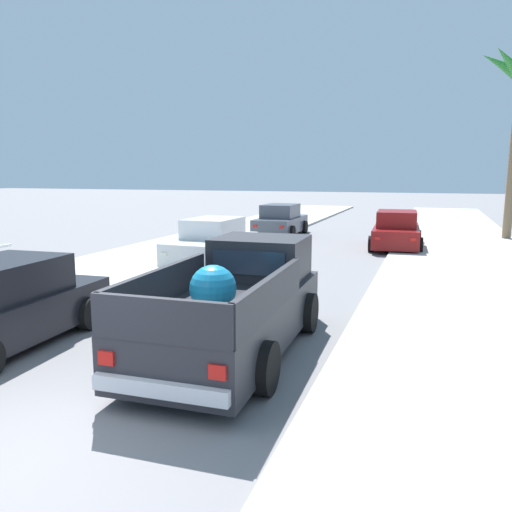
# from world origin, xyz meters

# --- Properties ---
(ground_plane) EXTENTS (160.00, 160.00, 0.00)m
(ground_plane) POSITION_xyz_m (0.00, 0.00, 0.00)
(ground_plane) COLOR slate
(sidewalk_left) EXTENTS (5.00, 60.00, 0.12)m
(sidewalk_left) POSITION_xyz_m (-5.13, 12.00, 0.06)
(sidewalk_left) COLOR #B2AFA8
(sidewalk_left) RESTS_ON ground
(sidewalk_right) EXTENTS (5.00, 60.00, 0.12)m
(sidewalk_right) POSITION_xyz_m (5.13, 12.00, 0.06)
(sidewalk_right) COLOR #B2AFA8
(sidewalk_right) RESTS_ON ground
(curb_left) EXTENTS (0.16, 60.00, 0.10)m
(curb_left) POSITION_xyz_m (-4.03, 12.00, 0.05)
(curb_left) COLOR silver
(curb_left) RESTS_ON ground
(curb_right) EXTENTS (0.16, 60.00, 0.10)m
(curb_right) POSITION_xyz_m (4.03, 12.00, 0.05)
(curb_right) COLOR silver
(curb_right) RESTS_ON ground
(pickup_truck) EXTENTS (2.32, 5.26, 1.80)m
(pickup_truck) POSITION_xyz_m (0.98, 4.06, 0.79)
(pickup_truck) COLOR #28282D
(pickup_truck) RESTS_ON ground
(car_left_near) EXTENTS (2.10, 4.29, 1.54)m
(car_left_near) POSITION_xyz_m (-2.90, 11.70, 0.71)
(car_left_near) COLOR silver
(car_left_near) RESTS_ON ground
(car_right_near) EXTENTS (2.19, 4.33, 1.54)m
(car_right_near) POSITION_xyz_m (-3.01, 2.82, 0.71)
(car_right_near) COLOR black
(car_right_near) RESTS_ON ground
(car_left_mid) EXTENTS (2.18, 4.33, 1.54)m
(car_left_mid) POSITION_xyz_m (2.73, 17.38, 0.71)
(car_left_mid) COLOR maroon
(car_left_mid) RESTS_ON ground
(car_right_mid) EXTENTS (2.06, 4.28, 1.54)m
(car_right_mid) POSITION_xyz_m (-2.96, 20.05, 0.71)
(car_right_mid) COLOR #474C56
(car_right_mid) RESTS_ON ground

